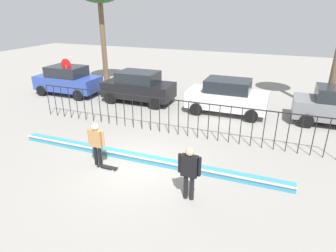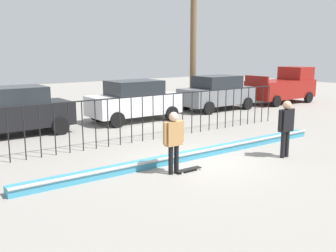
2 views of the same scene
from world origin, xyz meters
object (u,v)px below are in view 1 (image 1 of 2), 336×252
object	(u,v)px
stop_sign	(67,73)
camera_operator	(189,169)
parked_car_blue	(68,80)
skateboard	(107,167)
parked_car_black	(139,87)
skateboarder	(96,141)
parked_car_white	(227,96)

from	to	relation	value
stop_sign	camera_operator	bearing A→B (deg)	-35.59
camera_operator	parked_car_blue	distance (m)	13.63
skateboard	parked_car_black	bearing A→B (deg)	124.96
parked_car_black	skateboard	bearing A→B (deg)	-71.57
skateboarder	camera_operator	world-z (taller)	camera_operator
skateboard	parked_car_blue	xyz separation A→B (m)	(-7.66, 7.42, 0.91)
parked_car_white	skateboard	bearing A→B (deg)	-109.73
parked_car_white	skateboarder	bearing A→B (deg)	-112.83
stop_sign	parked_car_black	bearing A→B (deg)	9.28
parked_car_blue	camera_operator	bearing A→B (deg)	-36.73
parked_car_blue	skateboarder	bearing A→B (deg)	-45.89
parked_car_white	stop_sign	distance (m)	10.12
skateboarder	skateboard	world-z (taller)	skateboarder
skateboarder	stop_sign	xyz separation A→B (m)	(-6.72, 6.77, 0.60)
parked_car_blue	parked_car_white	size ratio (longest dim) A/B	1.00
camera_operator	skateboard	bearing A→B (deg)	2.14
parked_car_black	stop_sign	world-z (taller)	stop_sign
parked_car_blue	stop_sign	size ratio (longest dim) A/B	1.72
camera_operator	parked_car_blue	size ratio (longest dim) A/B	0.41
parked_car_white	parked_car_blue	bearing A→B (deg)	-177.77
parked_car_black	parked_car_white	bearing A→B (deg)	-0.30
parked_car_blue	parked_car_black	xyz separation A→B (m)	(5.15, 0.21, 0.00)
skateboard	parked_car_white	size ratio (longest dim) A/B	0.19
skateboarder	skateboard	xyz separation A→B (m)	(0.44, -0.10, -0.95)
skateboard	stop_sign	size ratio (longest dim) A/B	0.32
parked_car_blue	parked_car_black	world-z (taller)	same
skateboarder	stop_sign	bearing A→B (deg)	107.31
parked_car_blue	parked_car_white	world-z (taller)	same
parked_car_blue	parked_car_black	bearing A→B (deg)	1.84
parked_car_white	stop_sign	size ratio (longest dim) A/B	1.72
parked_car_blue	parked_car_black	distance (m)	5.15
parked_car_blue	stop_sign	xyz separation A→B (m)	(0.50, -0.55, 0.64)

